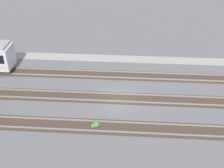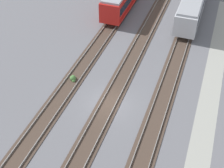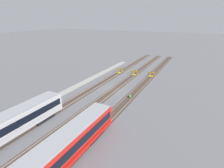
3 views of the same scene
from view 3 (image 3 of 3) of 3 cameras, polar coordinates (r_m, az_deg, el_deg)
ground_plane at (r=40.97m, az=0.58°, el=-1.97°), size 400.00×400.00×0.00m
service_walkway at (r=45.64m, az=-9.93°, el=0.13°), size 54.00×2.00×0.01m
rail_track_nearest at (r=43.22m, az=-5.24°, el=-0.76°), size 90.00×2.23×0.21m
rail_track_near_inner at (r=40.95m, az=0.58°, el=-1.91°), size 90.00×2.24×0.21m
rail_track_middle at (r=39.17m, az=7.01°, el=-3.16°), size 90.00×2.23×0.21m
subway_car_front_row_left_inner at (r=28.22m, az=-30.96°, el=-11.64°), size 18.01×2.89×3.70m
subway_car_front_row_centre at (r=21.51m, az=-15.75°, el=-19.78°), size 18.01×2.91×3.70m
bumper_stop_nearest_track at (r=54.29m, az=2.37°, el=4.30°), size 1.36×2.01×1.22m
bumper_stop_near_inner_track at (r=52.46m, az=7.24°, el=3.57°), size 1.38×2.01×1.22m
bumper_stop_middle_track at (r=51.89m, az=12.66°, el=3.04°), size 1.37×2.01×1.22m
weed_clump at (r=37.30m, az=5.87°, el=-4.03°), size 0.92×0.70×0.64m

